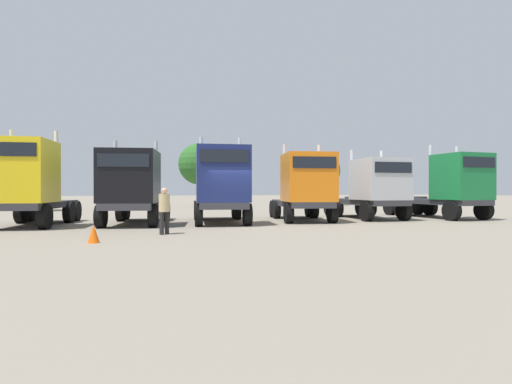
# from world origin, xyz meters

# --- Properties ---
(ground) EXTENTS (200.00, 200.00, 0.00)m
(ground) POSITION_xyz_m (0.00, 0.00, 0.00)
(ground) COLOR gray
(semi_truck_yellow) EXTENTS (3.21, 5.94, 4.36)m
(semi_truck_yellow) POSITION_xyz_m (-8.85, 2.06, 1.98)
(semi_truck_yellow) COLOR #333338
(semi_truck_yellow) RESTS_ON ground
(semi_truck_black) EXTENTS (3.53, 6.35, 3.99)m
(semi_truck_black) POSITION_xyz_m (-4.41, 1.81, 1.79)
(semi_truck_black) COLOR #333338
(semi_truck_black) RESTS_ON ground
(semi_truck_navy) EXTENTS (3.27, 6.55, 4.24)m
(semi_truck_navy) POSITION_xyz_m (-0.33, 1.39, 1.87)
(semi_truck_navy) COLOR #333338
(semi_truck_navy) RESTS_ON ground
(semi_truck_orange) EXTENTS (3.41, 6.05, 4.06)m
(semi_truck_orange) POSITION_xyz_m (4.12, 1.58, 1.82)
(semi_truck_orange) COLOR #333338
(semi_truck_orange) RESTS_ON ground
(semi_truck_silver) EXTENTS (2.78, 5.93, 3.91)m
(semi_truck_silver) POSITION_xyz_m (8.37, 1.88, 1.76)
(semi_truck_silver) COLOR #333338
(semi_truck_silver) RESTS_ON ground
(semi_truck_green) EXTENTS (2.74, 6.48, 4.20)m
(semi_truck_green) POSITION_xyz_m (12.80, 1.05, 1.85)
(semi_truck_green) COLOR #333338
(semi_truck_green) RESTS_ON ground
(visitor_with_camera) EXTENTS (0.57, 0.57, 1.72)m
(visitor_with_camera) POSITION_xyz_m (-3.23, -2.41, 0.99)
(visitor_with_camera) COLOR #242424
(visitor_with_camera) RESTS_ON ground
(traffic_cone_far) EXTENTS (0.36, 0.36, 0.55)m
(traffic_cone_far) POSITION_xyz_m (-5.46, -4.19, 0.28)
(traffic_cone_far) COLOR #F2590C
(traffic_cone_far) RESTS_ON ground
(oak_far_left) EXTENTS (3.36, 3.36, 5.47)m
(oak_far_left) POSITION_xyz_m (-12.15, 17.06, 3.77)
(oak_far_left) COLOR #4C3823
(oak_far_left) RESTS_ON ground
(oak_far_centre) EXTENTS (3.99, 3.99, 6.14)m
(oak_far_centre) POSITION_xyz_m (1.41, 21.04, 4.13)
(oak_far_centre) COLOR #4C3823
(oak_far_centre) RESTS_ON ground
(oak_far_right) EXTENTS (4.13, 4.13, 5.75)m
(oak_far_right) POSITION_xyz_m (14.48, 21.37, 3.68)
(oak_far_right) COLOR #4C3823
(oak_far_right) RESTS_ON ground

